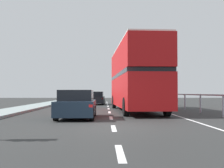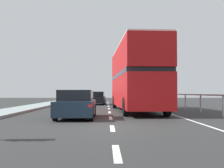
# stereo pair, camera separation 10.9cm
# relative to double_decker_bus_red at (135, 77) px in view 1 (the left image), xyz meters

# --- Properties ---
(ground_plane) EXTENTS (75.17, 120.00, 0.10)m
(ground_plane) POSITION_rel_double_decker_bus_red_xyz_m (-1.75, -8.45, -2.37)
(ground_plane) COLOR #292A2A
(lane_paint_markings) EXTENTS (3.74, 46.00, 0.01)m
(lane_paint_markings) POSITION_rel_double_decker_bus_red_xyz_m (0.54, 0.07, -2.32)
(lane_paint_markings) COLOR silver
(lane_paint_markings) RESTS_ON ground
(bridge_side_railing) EXTENTS (0.10, 42.00, 1.16)m
(bridge_side_railing) POSITION_rel_double_decker_bus_red_xyz_m (3.97, 0.55, -1.39)
(bridge_side_railing) COLOR #AEACC0
(bridge_side_railing) RESTS_ON ground
(double_decker_bus_red) EXTENTS (2.91, 11.06, 4.34)m
(double_decker_bus_red) POSITION_rel_double_decker_bus_red_xyz_m (0.00, 0.00, 0.00)
(double_decker_bus_red) COLOR #B11214
(double_decker_bus_red) RESTS_ON ground
(hatchback_car_near) EXTENTS (1.80, 4.15, 1.38)m
(hatchback_car_near) POSITION_rel_double_decker_bus_red_xyz_m (-3.42, -5.04, -1.66)
(hatchback_car_near) COLOR #192737
(hatchback_car_near) RESTS_ON ground
(sedan_car_ahead) EXTENTS (1.88, 4.26, 1.36)m
(sedan_car_ahead) POSITION_rel_double_decker_bus_red_xyz_m (-2.96, 11.22, -1.66)
(sedan_car_ahead) COLOR black
(sedan_car_ahead) RESTS_ON ground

